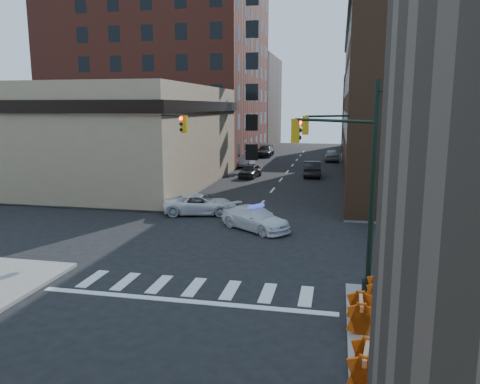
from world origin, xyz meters
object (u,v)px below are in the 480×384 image
at_px(parked_car_wnear, 250,171).
at_px(barricade_nw_a, 159,204).
at_px(pedestrian_a, 157,190).
at_px(police_car, 255,218).
at_px(barricade_se_a, 377,291).
at_px(parked_car_enear, 312,169).
at_px(barrel_road, 258,216).
at_px(parked_car_wfar, 246,160).
at_px(pickup, 200,204).
at_px(barrel_bank, 191,206).
at_px(pedestrian_b, 93,194).

height_order(parked_car_wnear, barricade_nw_a, parked_car_wnear).
xyz_separation_m(pedestrian_a, barricade_nw_a, (1.13, -2.34, -0.54)).
height_order(police_car, barricade_se_a, police_car).
bearing_deg(parked_car_enear, barrel_road, 80.75).
relative_size(parked_car_wnear, parked_car_wfar, 0.87).
relative_size(pickup, parked_car_wnear, 1.21).
distance_m(barrel_road, barrel_bank, 5.57).
xyz_separation_m(pickup, parked_car_enear, (6.41, 19.12, 0.13)).
xyz_separation_m(parked_car_wfar, barrel_bank, (1.28, -25.84, -0.27)).
height_order(pickup, barrel_road, pickup).
xyz_separation_m(barrel_bank, barricade_nw_a, (-2.28, -0.06, 0.09)).
relative_size(police_car, pedestrian_a, 2.42).
bearing_deg(police_car, barricade_nw_a, 100.83).
height_order(parked_car_enear, barrel_bank, parked_car_enear).
bearing_deg(pickup, parked_car_enear, -30.93).
bearing_deg(pedestrian_b, barrel_road, 3.76).
bearing_deg(pedestrian_a, pickup, 12.33).
height_order(pickup, parked_car_enear, parked_car_enear).
xyz_separation_m(police_car, pedestrian_a, (-8.47, 5.69, 0.44)).
bearing_deg(pedestrian_a, parked_car_wnear, 116.76).
height_order(police_car, parked_car_wnear, parked_car_wnear).
bearing_deg(parked_car_wnear, barricade_nw_a, -94.23).
distance_m(police_car, parked_car_wnear, 20.77).
relative_size(barrel_bank, barricade_se_a, 0.86).
distance_m(pickup, barricade_nw_a, 3.00).
relative_size(parked_car_enear, pedestrian_a, 2.54).
bearing_deg(police_car, pickup, 88.89).
bearing_deg(barricade_se_a, police_car, 36.60).
height_order(pedestrian_a, pedestrian_b, pedestrian_a).
xyz_separation_m(barrel_bank, barricade_se_a, (11.30, -13.12, 0.09)).
relative_size(pedestrian_a, pedestrian_b, 1.05).
bearing_deg(barricade_se_a, barrel_bank, 44.62).
height_order(parked_car_wnear, parked_car_wfar, parked_car_wfar).
distance_m(parked_car_wnear, pedestrian_a, 15.31).
bearing_deg(barrel_road, police_car, -89.93).
bearing_deg(barricade_nw_a, police_car, -28.40).
relative_size(police_car, pedestrian_b, 2.54).
relative_size(pedestrian_a, barrel_bank, 1.96).
xyz_separation_m(parked_car_enear, barricade_nw_a, (-9.40, -18.98, -0.23)).
height_order(parked_car_enear, barrel_road, parked_car_enear).
xyz_separation_m(parked_car_wnear, barrel_road, (4.12, -19.27, -0.13)).
bearing_deg(barricade_nw_a, barrel_road, -21.02).
bearing_deg(barrel_road, pickup, 153.92).
xyz_separation_m(pickup, pedestrian_b, (-8.06, 0.20, 0.39)).
height_order(pickup, barricade_se_a, pickup).
distance_m(pickup, barricade_se_a, 16.71).
relative_size(parked_car_wnear, barricade_nw_a, 3.54).
height_order(parked_car_wnear, barrel_bank, parked_car_wnear).
bearing_deg(police_car, barricade_se_a, -111.92).
relative_size(parked_car_wfar, barrel_road, 4.11).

